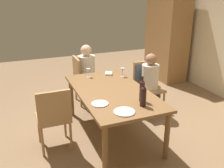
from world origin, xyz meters
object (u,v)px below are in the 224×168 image
at_px(wine_bottle_tall_green, 142,90).
at_px(chair_left_end, 83,77).
at_px(wine_glass_near_left, 88,71).
at_px(dinner_plate_host, 100,104).
at_px(chair_near, 54,115).
at_px(dinner_plate_guest_left, 124,112).
at_px(wine_glass_centre, 122,70).
at_px(armoire_cabinet, 167,34).
at_px(person_woman_host, 88,70).
at_px(chair_far_left, 146,80).
at_px(person_man_bearded, 151,80).
at_px(dining_table, 112,95).
at_px(wine_bottle_dark_red, 143,96).

bearing_deg(wine_bottle_tall_green, chair_left_end, -170.06).
height_order(wine_glass_near_left, dinner_plate_host, wine_glass_near_left).
xyz_separation_m(chair_near, dinner_plate_guest_left, (0.61, 0.75, 0.20)).
bearing_deg(wine_glass_centre, armoire_cabinet, 128.89).
bearing_deg(chair_left_end, person_woman_host, 90.00).
height_order(chair_far_left, person_man_bearded, person_man_bearded).
distance_m(dining_table, chair_far_left, 1.03).
height_order(person_woman_host, wine_glass_near_left, person_woman_host).
bearing_deg(dinner_plate_host, wine_bottle_dark_red, 62.92).
relative_size(armoire_cabinet, person_woman_host, 1.90).
bearing_deg(wine_glass_centre, dinner_plate_guest_left, -23.20).
bearing_deg(dining_table, person_man_bearded, 113.52).
height_order(person_man_bearded, wine_bottle_dark_red, person_man_bearded).
height_order(chair_near, wine_bottle_dark_red, wine_bottle_dark_red).
height_order(chair_left_end, dinner_plate_host, chair_left_end).
bearing_deg(wine_bottle_dark_red, chair_near, -117.30).
xyz_separation_m(armoire_cabinet, dinner_plate_guest_left, (2.70, -2.37, -0.36)).
distance_m(person_woman_host, dinner_plate_host, 1.70).
relative_size(wine_bottle_dark_red, wine_glass_centre, 2.10).
distance_m(chair_far_left, wine_glass_centre, 0.54).
bearing_deg(dinner_plate_host, wine_bottle_tall_green, 78.09).
distance_m(wine_glass_near_left, wine_glass_centre, 0.57).
height_order(person_woman_host, wine_glass_centre, person_woman_host).
bearing_deg(wine_bottle_tall_green, wine_glass_centre, 170.25).
bearing_deg(chair_far_left, wine_glass_near_left, -9.56).
distance_m(armoire_cabinet, wine_glass_centre, 2.39).
bearing_deg(chair_near, person_woman_host, 56.67).
bearing_deg(wine_glass_near_left, armoire_cabinet, 118.60).
xyz_separation_m(chair_far_left, wine_glass_near_left, (-0.17, -1.02, 0.24)).
relative_size(chair_far_left, wine_glass_centre, 6.17).
relative_size(chair_near, wine_bottle_tall_green, 2.67).
bearing_deg(armoire_cabinet, dinner_plate_host, -47.16).
distance_m(chair_near, person_woman_host, 1.65).
bearing_deg(wine_glass_near_left, dinner_plate_host, -9.43).
xyz_separation_m(chair_left_end, person_woman_host, (0.00, 0.11, 0.13)).
height_order(armoire_cabinet, person_woman_host, armoire_cabinet).
height_order(armoire_cabinet, wine_bottle_tall_green, armoire_cabinet).
xyz_separation_m(armoire_cabinet, person_woman_host, (0.72, -2.22, -0.44)).
xyz_separation_m(wine_bottle_tall_green, dinner_plate_guest_left, (0.21, -0.35, -0.15)).
xyz_separation_m(person_man_bearded, wine_bottle_dark_red, (1.01, -0.71, 0.22)).
bearing_deg(dining_table, wine_bottle_tall_green, 24.51).
height_order(wine_glass_near_left, dinner_plate_guest_left, wine_glass_near_left).
bearing_deg(armoire_cabinet, wine_glass_near_left, -61.40).
bearing_deg(wine_bottle_dark_red, wine_glass_centre, 168.67).
bearing_deg(person_man_bearded, chair_far_left, -90.00).
bearing_deg(wine_bottle_dark_red, armoire_cabinet, 141.69).
bearing_deg(chair_far_left, dinner_plate_host, 37.14).
bearing_deg(chair_far_left, dining_table, 31.21).
bearing_deg(dinner_plate_guest_left, dining_table, 170.00).
height_order(chair_near, wine_glass_near_left, chair_near).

